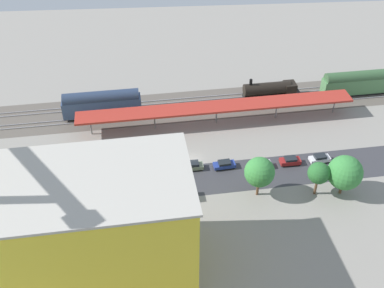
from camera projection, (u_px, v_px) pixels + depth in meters
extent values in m
plane|color=gray|center=(192.00, 160.00, 94.63)|extent=(163.83, 163.83, 0.00)
cube|color=#5B544C|center=(185.00, 106.00, 110.36)|extent=(103.11, 21.13, 0.01)
cube|color=#38383D|center=(194.00, 180.00, 89.95)|extent=(102.79, 17.06, 0.01)
cube|color=#9E9EA8|center=(185.00, 98.00, 112.82)|extent=(102.09, 8.20, 0.12)
cube|color=#9E9EA8|center=(185.00, 101.00, 111.68)|extent=(102.09, 8.20, 0.12)
cube|color=#9E9EA8|center=(186.00, 110.00, 108.81)|extent=(102.09, 8.20, 0.12)
cube|color=#9E9EA8|center=(186.00, 113.00, 107.68)|extent=(102.09, 8.20, 0.12)
cube|color=#A82D23|center=(217.00, 107.00, 102.36)|extent=(61.18, 9.57, 0.46)
cylinder|color=slate|center=(334.00, 105.00, 107.05)|extent=(0.30, 0.30, 4.08)
cylinder|color=slate|center=(276.00, 110.00, 105.40)|extent=(0.30, 0.30, 4.08)
cylinder|color=slate|center=(216.00, 115.00, 103.75)|extent=(0.30, 0.30, 4.08)
cylinder|color=slate|center=(155.00, 121.00, 102.10)|extent=(0.30, 0.30, 4.08)
cylinder|color=slate|center=(91.00, 126.00, 100.45)|extent=(0.30, 0.30, 4.08)
cube|color=black|center=(272.00, 95.00, 113.28)|extent=(14.15, 3.77, 1.00)
cylinder|color=black|center=(267.00, 89.00, 111.90)|extent=(11.49, 3.85, 2.97)
cube|color=black|center=(289.00, 89.00, 113.02)|extent=(2.94, 3.38, 3.55)
cylinder|color=black|center=(251.00, 82.00, 110.06)|extent=(0.70, 0.70, 1.40)
cube|color=black|center=(356.00, 93.00, 114.62)|extent=(16.04, 3.68, 0.60)
cube|color=#4C7F4C|center=(358.00, 85.00, 113.27)|extent=(17.84, 4.42, 3.81)
cylinder|color=#355935|center=(360.00, 77.00, 111.95)|extent=(17.14, 4.37, 3.04)
cube|color=black|center=(103.00, 115.00, 107.07)|extent=(15.90, 3.72, 0.60)
cube|color=#384C72|center=(102.00, 106.00, 105.67)|extent=(17.70, 4.48, 3.96)
cylinder|color=#273550|center=(101.00, 98.00, 104.30)|extent=(17.00, 4.42, 3.10)
cube|color=black|center=(319.00, 161.00, 94.23)|extent=(3.68, 2.13, 0.30)
cube|color=silver|center=(320.00, 159.00, 93.91)|extent=(4.35, 2.28, 0.75)
cube|color=#1E2328|center=(320.00, 156.00, 93.51)|extent=(2.51, 1.84, 0.55)
cube|color=black|center=(290.00, 163.00, 93.64)|extent=(3.55, 2.00, 0.30)
cube|color=maroon|center=(290.00, 161.00, 93.30)|extent=(4.21, 2.11, 0.81)
cube|color=#1E2328|center=(291.00, 159.00, 92.90)|extent=(2.40, 1.78, 0.50)
cube|color=black|center=(260.00, 167.00, 92.80)|extent=(3.71, 2.02, 0.30)
cube|color=silver|center=(260.00, 165.00, 92.46)|extent=(4.39, 2.15, 0.81)
cube|color=#1E2328|center=(261.00, 162.00, 92.01)|extent=(2.51, 1.76, 0.67)
cube|color=black|center=(224.00, 167.00, 92.78)|extent=(3.81, 2.21, 0.30)
cube|color=navy|center=(224.00, 165.00, 92.47)|extent=(4.50, 2.37, 0.71)
cube|color=#1E2328|center=(224.00, 163.00, 92.10)|extent=(2.60, 1.92, 0.50)
cube|color=black|center=(193.00, 168.00, 92.45)|extent=(3.48, 2.00, 0.30)
cube|color=gray|center=(193.00, 166.00, 92.13)|extent=(4.12, 2.11, 0.75)
cube|color=#1E2328|center=(193.00, 164.00, 91.71)|extent=(2.34, 1.78, 0.61)
cube|color=black|center=(166.00, 169.00, 92.16)|extent=(4.04, 2.03, 0.30)
cube|color=#474C51|center=(166.00, 168.00, 91.85)|extent=(4.78, 2.17, 0.70)
cube|color=#1E2328|center=(165.00, 165.00, 91.45)|extent=(2.73, 1.77, 0.60)
cube|color=yellow|center=(74.00, 232.00, 67.27)|extent=(34.87, 19.11, 18.63)
cube|color=#B7B2A8|center=(63.00, 184.00, 61.44)|extent=(35.52, 19.76, 0.40)
cube|color=black|center=(27.00, 209.00, 83.46)|extent=(9.34, 2.16, 0.50)
cube|color=white|center=(31.00, 202.00, 82.41)|extent=(7.04, 2.38, 3.17)
cube|color=maroon|center=(5.00, 204.00, 82.34)|extent=(2.31, 2.35, 2.44)
cube|color=black|center=(155.00, 199.00, 85.46)|extent=(10.19, 3.03, 0.50)
cube|color=silver|center=(160.00, 192.00, 84.53)|extent=(7.93, 3.12, 2.99)
cube|color=maroon|center=(133.00, 196.00, 84.13)|extent=(2.47, 2.71, 2.37)
cylinder|color=brown|center=(258.00, 187.00, 85.77)|extent=(0.49, 0.49, 3.53)
sphere|color=#38843D|center=(260.00, 172.00, 83.51)|extent=(5.51, 5.51, 5.51)
cylinder|color=brown|center=(67.00, 202.00, 83.40)|extent=(0.57, 0.57, 2.73)
sphere|color=#2D7233|center=(64.00, 188.00, 81.41)|extent=(5.38, 5.38, 5.38)
cylinder|color=brown|center=(341.00, 187.00, 86.32)|extent=(0.53, 0.53, 2.74)
sphere|color=#38843D|center=(345.00, 173.00, 84.11)|extent=(6.38, 6.38, 6.38)
cylinder|color=brown|center=(316.00, 186.00, 85.89)|extent=(0.48, 0.48, 3.64)
sphere|color=#28662D|center=(319.00, 173.00, 83.91)|extent=(4.04, 4.04, 4.04)
cylinder|color=brown|center=(23.00, 204.00, 82.56)|extent=(0.46, 0.46, 3.39)
sphere|color=#38843D|center=(18.00, 191.00, 80.63)|extent=(4.16, 4.16, 4.16)
cylinder|color=#333333|center=(150.00, 189.00, 83.81)|extent=(0.16, 0.16, 5.70)
cube|color=black|center=(149.00, 175.00, 81.79)|extent=(0.36, 0.36, 0.90)
sphere|color=yellow|center=(148.00, 174.00, 81.60)|extent=(0.20, 0.20, 0.20)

